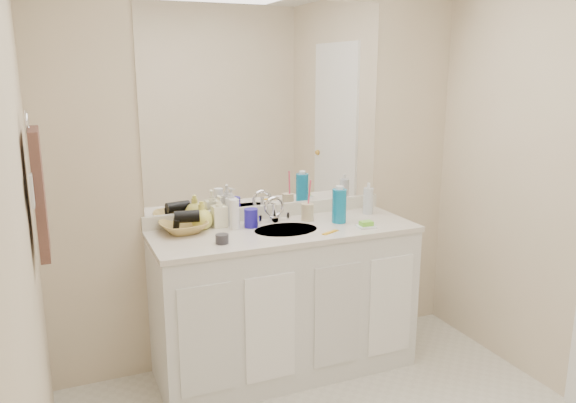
{
  "coord_description": "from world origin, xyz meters",
  "views": [
    {
      "loc": [
        -1.18,
        -1.82,
        1.77
      ],
      "look_at": [
        0.0,
        0.97,
        1.05
      ],
      "focal_mm": 35.0,
      "sensor_mm": 36.0,
      "label": 1
    }
  ],
  "objects": [
    {
      "name": "clear_pump_bottle",
      "position": [
        0.61,
        1.13,
        0.96
      ],
      "size": [
        0.07,
        0.07,
        0.16
      ],
      "primitive_type": "cylinder",
      "rotation": [
        0.0,
        0.0,
        -0.18
      ],
      "color": "silver",
      "rests_on": "countertop"
    },
    {
      "name": "mouthwash_bottle",
      "position": [
        0.35,
        1.02,
        0.98
      ],
      "size": [
        0.11,
        0.11,
        0.2
      ],
      "primitive_type": "cylinder",
      "rotation": [
        0.0,
        0.0,
        0.3
      ],
      "color": "#0D75A6",
      "rests_on": "countertop"
    },
    {
      "name": "tan_cup",
      "position": [
        0.2,
        1.14,
        0.93
      ],
      "size": [
        0.08,
        0.08,
        0.1
      ],
      "primitive_type": "cylinder",
      "rotation": [
        0.0,
        0.0,
        -0.01
      ],
      "color": "#C7B68C",
      "rests_on": "countertop"
    },
    {
      "name": "toothbrush",
      "position": [
        0.21,
        1.14,
        1.03
      ],
      "size": [
        0.02,
        0.04,
        0.2
      ],
      "primitive_type": "cylinder",
      "rotation": [
        0.14,
        0.0,
        0.22
      ],
      "color": "#E73C5E",
      "rests_on": "tan_cup"
    },
    {
      "name": "mirror",
      "position": [
        0.0,
        1.29,
        1.56
      ],
      "size": [
        1.48,
        0.01,
        1.2
      ],
      "primitive_type": "cube",
      "color": "white",
      "rests_on": "wall_back"
    },
    {
      "name": "orange_comb",
      "position": [
        0.2,
        0.85,
        0.88
      ],
      "size": [
        0.12,
        0.07,
        0.01
      ],
      "primitive_type": "cube",
      "rotation": [
        0.0,
        0.0,
        0.43
      ],
      "color": "gold",
      "rests_on": "countertop"
    },
    {
      "name": "soap_bottle_white",
      "position": [
        -0.25,
        1.25,
        0.99
      ],
      "size": [
        0.11,
        0.11,
        0.21
      ],
      "primitive_type": "imported",
      "rotation": [
        0.0,
        0.0,
        0.34
      ],
      "color": "silver",
      "rests_on": "countertop"
    },
    {
      "name": "soap_dish",
      "position": [
        0.44,
        0.86,
        0.89
      ],
      "size": [
        0.11,
        0.09,
        0.01
      ],
      "primitive_type": "cube",
      "rotation": [
        0.0,
        0.0,
        -0.12
      ],
      "color": "white",
      "rests_on": "countertop"
    },
    {
      "name": "hair_dryer",
      "position": [
        -0.53,
        1.17,
        0.97
      ],
      "size": [
        0.15,
        0.09,
        0.07
      ],
      "primitive_type": "cylinder",
      "rotation": [
        0.0,
        1.57,
        -0.16
      ],
      "color": "black",
      "rests_on": "wicker_basket"
    },
    {
      "name": "vanity_cabinet",
      "position": [
        0.0,
        1.02,
        0.42
      ],
      "size": [
        1.5,
        0.55,
        0.85
      ],
      "primitive_type": "cube",
      "color": "silver",
      "rests_on": "floor"
    },
    {
      "name": "backsplash",
      "position": [
        0.0,
        1.29,
        0.92
      ],
      "size": [
        1.52,
        0.03,
        0.08
      ],
      "primitive_type": "cube",
      "color": "silver",
      "rests_on": "countertop"
    },
    {
      "name": "towel_ring",
      "position": [
        -1.27,
        0.77,
        1.55
      ],
      "size": [
        0.01,
        0.11,
        0.11
      ],
      "primitive_type": "torus",
      "rotation": [
        0.0,
        1.57,
        0.0
      ],
      "color": "silver",
      "rests_on": "wall_left"
    },
    {
      "name": "soap_bottle_yellow",
      "position": [
        -0.43,
        1.21,
        0.96
      ],
      "size": [
        0.16,
        0.16,
        0.16
      ],
      "primitive_type": "imported",
      "rotation": [
        0.0,
        0.0,
        0.35
      ],
      "color": "#E5DF59",
      "rests_on": "countertop"
    },
    {
      "name": "countertop",
      "position": [
        0.0,
        1.02,
        0.86
      ],
      "size": [
        1.52,
        0.57,
        0.03
      ],
      "primitive_type": "cube",
      "color": "silver",
      "rests_on": "vanity_cabinet"
    },
    {
      "name": "wicker_basket",
      "position": [
        -0.55,
        1.17,
        0.91
      ],
      "size": [
        0.29,
        0.29,
        0.06
      ],
      "primitive_type": "imported",
      "rotation": [
        0.0,
        0.0,
        0.16
      ],
      "color": "#AA8944",
      "rests_on": "countertop"
    },
    {
      "name": "blue_mug",
      "position": [
        -0.17,
        1.13,
        0.93
      ],
      "size": [
        0.1,
        0.1,
        0.11
      ],
      "primitive_type": "cylinder",
      "rotation": [
        0.0,
        0.0,
        -0.24
      ],
      "color": "#2218A5",
      "rests_on": "countertop"
    },
    {
      "name": "hand_towel",
      "position": [
        -1.25,
        0.77,
        1.25
      ],
      "size": [
        0.04,
        0.32,
        0.55
      ],
      "primitive_type": "cube",
      "color": "#3C2620",
      "rests_on": "towel_ring"
    },
    {
      "name": "wall_left",
      "position": [
        -1.3,
        0.0,
        1.2
      ],
      "size": [
        0.02,
        2.6,
        2.4
      ],
      "primitive_type": "cube",
      "color": "beige",
      "rests_on": "floor"
    },
    {
      "name": "switch_plate",
      "position": [
        -1.27,
        0.57,
        1.3
      ],
      "size": [
        0.01,
        0.08,
        0.13
      ],
      "primitive_type": "cube",
      "color": "silver",
      "rests_on": "wall_left"
    },
    {
      "name": "green_soap",
      "position": [
        0.44,
        0.86,
        0.9
      ],
      "size": [
        0.07,
        0.05,
        0.03
      ],
      "primitive_type": "cube",
      "rotation": [
        0.0,
        0.0,
        -0.03
      ],
      "color": "#75D534",
      "rests_on": "soap_dish"
    },
    {
      "name": "wall_back",
      "position": [
        0.0,
        1.3,
        1.2
      ],
      "size": [
        2.6,
        0.02,
        2.4
      ],
      "primitive_type": "cube",
      "color": "beige",
      "rests_on": "floor"
    },
    {
      "name": "faucet",
      "position": [
        0.0,
        1.18,
        0.94
      ],
      "size": [
        0.02,
        0.02,
        0.11
      ],
      "primitive_type": "cylinder",
      "color": "silver",
      "rests_on": "countertop"
    },
    {
      "name": "extra_white_bottle",
      "position": [
        -0.26,
        1.13,
        0.97
      ],
      "size": [
        0.07,
        0.07,
        0.17
      ],
      "primitive_type": "cylinder",
      "rotation": [
        0.0,
        0.0,
        0.29
      ],
      "color": "white",
      "rests_on": "countertop"
    },
    {
      "name": "sink_basin",
      "position": [
        0.0,
        1.0,
        0.87
      ],
      "size": [
        0.37,
        0.37,
        0.02
      ],
      "primitive_type": "cylinder",
      "color": "#B6AE9F",
      "rests_on": "countertop"
    },
    {
      "name": "soap_bottle_cream",
      "position": [
        -0.33,
        1.21,
        0.97
      ],
      "size": [
        0.08,
        0.09,
        0.18
      ],
      "primitive_type": "imported",
      "rotation": [
        0.0,
        0.0,
        0.02
      ],
      "color": "#FCF8CE",
      "rests_on": "countertop"
    },
    {
      "name": "dark_jar",
      "position": [
        -0.41,
        0.9,
        0.9
      ],
      "size": [
        0.09,
        0.09,
        0.05
      ],
      "primitive_type": "cylinder",
      "rotation": [
        0.0,
        0.0,
        0.32
      ],
      "color": "#2C2B31",
      "rests_on": "countertop"
    }
  ]
}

